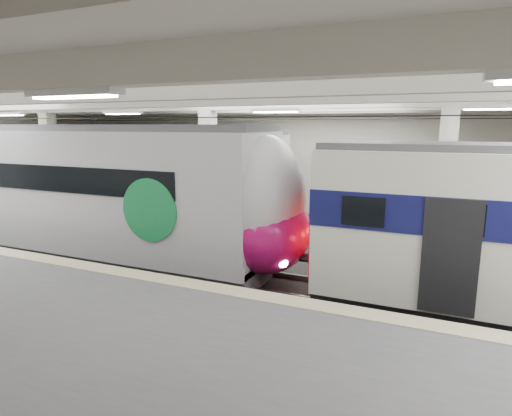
% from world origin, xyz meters
% --- Properties ---
extents(station_hall, '(36.00, 24.00, 5.75)m').
position_xyz_m(station_hall, '(0.00, -1.74, 3.24)').
color(station_hall, black).
rests_on(station_hall, ground).
extents(modern_emu, '(14.00, 2.89, 4.51)m').
position_xyz_m(modern_emu, '(-4.63, -0.00, 2.22)').
color(modern_emu, silver).
rests_on(modern_emu, ground).
extents(far_train, '(13.27, 2.82, 4.26)m').
position_xyz_m(far_train, '(-7.75, 5.50, 2.20)').
color(far_train, silver).
rests_on(far_train, ground).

